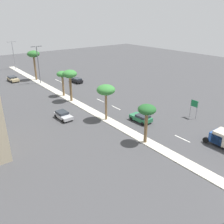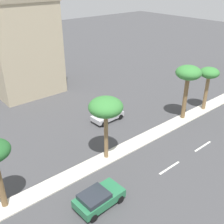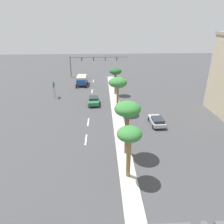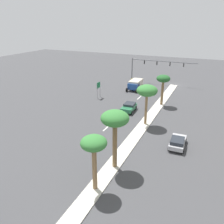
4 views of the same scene
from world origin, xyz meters
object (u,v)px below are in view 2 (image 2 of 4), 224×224
object	(u,v)px
sedan_silver_leading	(108,115)
palm_tree_rear	(209,75)
palm_tree_center	(106,108)
sedan_green_trailing	(98,198)
commercial_building	(19,46)
palm_tree_right	(188,75)

from	to	relation	value
sedan_silver_leading	palm_tree_rear	bearing A→B (deg)	62.64
palm_tree_center	palm_tree_rear	size ratio (longest dim) A/B	1.11
palm_tree_center	sedan_green_trailing	size ratio (longest dim) A/B	1.60
commercial_building	sedan_green_trailing	world-z (taller)	commercial_building
palm_tree_right	sedan_silver_leading	xyz separation A→B (m)	(-5.68, -7.39, -5.02)
sedan_green_trailing	sedan_silver_leading	world-z (taller)	sedan_green_trailing
palm_tree_right	palm_tree_rear	bearing A→B (deg)	86.12
palm_tree_rear	sedan_silver_leading	world-z (taller)	palm_tree_rear
commercial_building	palm_tree_center	bearing A→B (deg)	-4.05
palm_tree_center	palm_tree_right	xyz separation A→B (m)	(-0.16, 12.46, 0.27)
commercial_building	sedan_green_trailing	xyz separation A→B (m)	(26.33, -5.91, -5.99)
commercial_building	palm_tree_right	size ratio (longest dim) A/B	2.01
palm_tree_right	palm_tree_rear	world-z (taller)	palm_tree_right
palm_tree_right	sedan_green_trailing	distance (m)	18.11
palm_tree_center	palm_tree_rear	distance (m)	16.60
palm_tree_right	palm_tree_rear	distance (m)	4.23
palm_tree_right	sedan_green_trailing	bearing A→B (deg)	-74.90
sedan_green_trailing	sedan_silver_leading	size ratio (longest dim) A/B	0.99
commercial_building	palm_tree_rear	size ratio (longest dim) A/B	2.36
palm_tree_center	palm_tree_rear	xyz separation A→B (m)	(0.12, 16.59, -0.59)
palm_tree_rear	palm_tree_center	bearing A→B (deg)	-90.42
palm_tree_rear	sedan_green_trailing	xyz separation A→B (m)	(4.25, -20.95, -4.11)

